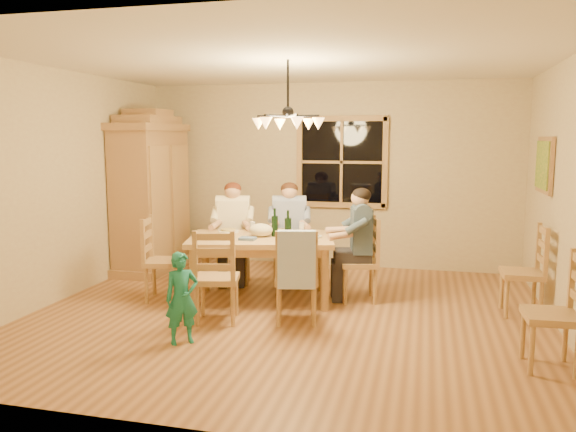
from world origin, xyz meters
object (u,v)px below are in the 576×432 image
(chair_spare_front, at_px, (550,333))
(chair_spare_back, at_px, (521,287))
(chandelier, at_px, (288,121))
(adult_woman, at_px, (233,220))
(wine_bottle_a, at_px, (275,222))
(wine_bottle_b, at_px, (288,225))
(chair_near_right, at_px, (296,293))
(chair_far_right, at_px, (289,260))
(armoire, at_px, (151,197))
(chair_end_left, at_px, (164,274))
(child, at_px, (182,298))
(adult_slate_man, at_px, (360,230))
(chair_end_right, at_px, (359,275))
(adult_plaid_man, at_px, (289,220))
(chair_near_left, at_px, (217,293))
(chair_far_left, at_px, (234,260))
(dining_table, at_px, (261,245))

(chair_spare_front, relative_size, chair_spare_back, 1.00)
(chandelier, xyz_separation_m, adult_woman, (-1.02, 1.15, -1.24))
(chandelier, bearing_deg, wine_bottle_a, 118.37)
(wine_bottle_b, relative_size, chair_spare_back, 0.33)
(adult_woman, bearing_deg, chair_near_right, 117.90)
(chair_far_right, distance_m, wine_bottle_a, 0.99)
(armoire, bearing_deg, chair_spare_front, -26.83)
(chandelier, height_order, chair_spare_front, chandelier)
(chair_end_left, relative_size, wine_bottle_a, 3.00)
(child, bearing_deg, chair_end_left, 83.56)
(child, height_order, chair_spare_front, chair_spare_front)
(chair_end_left, xyz_separation_m, adult_woman, (0.54, 0.93, 0.54))
(adult_slate_man, distance_m, chair_spare_front, 2.45)
(child, bearing_deg, chair_end_right, 12.52)
(chair_end_right, distance_m, adult_plaid_man, 1.26)
(chair_near_left, xyz_separation_m, chair_end_left, (-0.89, 0.59, 0.00))
(chair_far_left, distance_m, chair_spare_back, 3.51)
(chair_far_left, bearing_deg, adult_slate_man, 153.43)
(chair_far_left, relative_size, adult_woman, 1.13)
(chair_end_left, xyz_separation_m, adult_slate_man, (2.24, 0.52, 0.54))
(dining_table, relative_size, chair_near_left, 1.86)
(chair_near_right, xyz_separation_m, chair_spare_back, (2.31, 0.81, 0.00))
(child, relative_size, chair_spare_back, 0.87)
(wine_bottle_a, bearing_deg, adult_slate_man, 11.27)
(armoire, relative_size, chair_far_left, 2.32)
(chair_far_left, bearing_deg, chair_spare_front, 136.84)
(wine_bottle_a, height_order, chair_spare_front, wine_bottle_a)
(adult_woman, height_order, chair_spare_front, adult_woman)
(chair_near_left, relative_size, wine_bottle_b, 3.00)
(chair_spare_front, distance_m, chair_spare_back, 1.49)
(chair_end_right, xyz_separation_m, adult_slate_man, (-0.00, 0.00, 0.54))
(dining_table, xyz_separation_m, chair_spare_back, (2.89, 0.15, -0.35))
(chair_far_right, bearing_deg, adult_woman, -0.00)
(chandelier, height_order, adult_slate_man, chandelier)
(chair_end_left, bearing_deg, chair_near_right, 63.43)
(chair_near_right, height_order, chair_spare_front, same)
(chandelier, bearing_deg, chair_end_right, 47.48)
(chandelier, bearing_deg, adult_woman, 131.77)
(adult_woman, xyz_separation_m, adult_slate_man, (1.70, -0.41, 0.00))
(dining_table, relative_size, child, 2.13)
(chair_near_left, relative_size, chair_end_left, 1.00)
(adult_slate_man, height_order, wine_bottle_a, adult_slate_man)
(adult_woman, relative_size, wine_bottle_a, 2.65)
(chair_near_right, height_order, adult_plaid_man, adult_plaid_man)
(chair_end_left, xyz_separation_m, wine_bottle_b, (1.46, 0.20, 0.62))
(chair_near_left, bearing_deg, chair_end_right, 26.57)
(wine_bottle_a, bearing_deg, chair_near_left, -112.06)
(chair_near_left, xyz_separation_m, wine_bottle_a, (0.37, 0.92, 0.62))
(adult_woman, height_order, adult_slate_man, same)
(chair_far_left, bearing_deg, chair_spare_back, 158.33)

